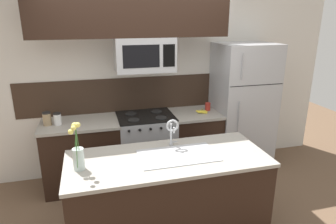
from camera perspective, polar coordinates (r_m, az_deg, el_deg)
name	(u,v)px	position (r m, az deg, el deg)	size (l,w,h in m)	color
ground_plane	(162,214)	(3.71, -1.16, -18.81)	(10.00, 10.00, 0.00)	brown
rear_partition	(160,81)	(4.38, -1.48, 5.84)	(5.20, 0.10, 2.60)	silver
splash_band	(141,94)	(4.30, -5.18, 3.50)	(3.35, 0.01, 0.48)	#332319
back_counter_left	(83,154)	(4.18, -15.94, -7.73)	(1.00, 0.65, 0.91)	black
back_counter_right	(194,142)	(4.41, 5.00, -5.68)	(0.69, 0.65, 0.91)	black
stove_range	(146,147)	(4.23, -4.14, -6.62)	(0.76, 0.64, 0.93)	#A8AAAF
microwave	(144,54)	(3.86, -4.52, 10.90)	(0.74, 0.40, 0.43)	#A8AAAF
upper_cabinet_band	(131,11)	(3.78, -7.03, 18.47)	(2.39, 0.34, 0.60)	black
refrigerator	(241,107)	(4.56, 13.81, 0.95)	(0.81, 0.74, 1.85)	#A8AAAF
storage_jar_tall	(47,119)	(4.01, -22.06, -1.19)	(0.10, 0.10, 0.17)	#997F5B
storage_jar_medium	(58,119)	(3.98, -20.30, -1.23)	(0.09, 0.09, 0.15)	silver
banana_bunch	(202,112)	(4.22, 6.52, 0.07)	(0.19, 0.12, 0.08)	yellow
coffee_tin	(208,107)	(4.35, 7.58, 1.04)	(0.08, 0.08, 0.11)	#B22D23
island_counter	(168,197)	(3.16, -0.05, -15.93)	(1.94, 0.83, 0.91)	black
kitchen_sink	(178,162)	(2.99, 1.91, -9.49)	(0.76, 0.44, 0.16)	#ADAFB5
sink_faucet	(172,129)	(3.07, 0.80, -3.26)	(0.14, 0.14, 0.31)	#B7BABF
flower_vase	(78,156)	(2.77, -16.76, -7.94)	(0.12, 0.17, 0.46)	silver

